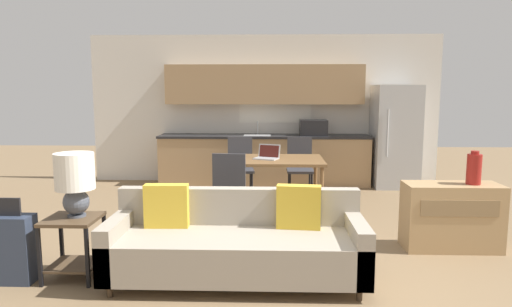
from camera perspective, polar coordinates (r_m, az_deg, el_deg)
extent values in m
plane|color=#7F6647|center=(4.21, 0.05, -15.78)|extent=(20.00, 20.00, 0.00)
cube|color=silver|center=(8.50, 1.07, 5.56)|extent=(6.40, 0.06, 2.70)
cube|color=white|center=(8.45, 2.41, 7.29)|extent=(1.32, 0.01, 1.01)
cube|color=tan|center=(8.25, 1.01, -0.93)|extent=(3.73, 0.62, 0.86)
cube|color=#232326|center=(8.19, 1.02, 2.18)|extent=(3.76, 0.65, 0.04)
cube|color=#B2B5B7|center=(8.14, 0.16, 2.30)|extent=(0.48, 0.36, 0.01)
cylinder|color=#B7BABC|center=(8.30, 0.20, 3.23)|extent=(0.02, 0.02, 0.24)
cube|color=tan|center=(8.29, 1.05, 8.62)|extent=(3.54, 0.34, 0.70)
cube|color=black|center=(8.16, 7.19, 3.23)|extent=(0.48, 0.36, 0.28)
cube|color=#B7BABC|center=(8.39, 16.95, 2.06)|extent=(0.76, 0.75, 1.79)
cylinder|color=silver|center=(7.94, 16.13, 2.43)|extent=(0.02, 0.02, 0.80)
cube|color=brown|center=(6.43, 1.80, -0.83)|extent=(1.49, 0.99, 0.04)
cylinder|color=brown|center=(6.11, -4.66, -4.84)|extent=(0.05, 0.05, 0.70)
cylinder|color=brown|center=(6.11, 8.22, -4.90)|extent=(0.05, 0.05, 0.70)
cylinder|color=brown|center=(6.95, -3.85, -3.27)|extent=(0.05, 0.05, 0.70)
cylinder|color=brown|center=(6.95, 7.45, -3.33)|extent=(0.05, 0.05, 0.70)
cylinder|color=#3D2D1E|center=(4.11, -17.81, -16.04)|extent=(0.05, 0.05, 0.10)
cylinder|color=#3D2D1E|center=(3.96, 12.79, -16.82)|extent=(0.05, 0.05, 0.10)
cylinder|color=#3D2D1E|center=(4.67, -15.12, -12.97)|extent=(0.05, 0.05, 0.10)
cylinder|color=#3D2D1E|center=(4.54, 11.24, -13.48)|extent=(0.05, 0.05, 0.10)
cube|color=gray|center=(4.11, -2.49, -12.33)|extent=(2.25, 0.80, 0.34)
cube|color=gray|center=(4.37, -2.17, -8.72)|extent=(2.25, 0.14, 0.69)
cube|color=gray|center=(4.30, -16.91, -10.79)|extent=(0.14, 0.80, 0.48)
cube|color=gray|center=(4.15, 12.49, -11.32)|extent=(0.14, 0.80, 0.48)
cube|color=gold|center=(4.29, -11.13, -6.44)|extent=(0.40, 0.13, 0.40)
cube|color=gold|center=(4.19, 5.36, -6.67)|extent=(0.41, 0.16, 0.40)
cube|color=brown|center=(4.45, -22.00, -7.62)|extent=(0.46, 0.46, 0.03)
cube|color=brown|center=(4.57, -21.73, -12.74)|extent=(0.41, 0.41, 0.02)
cube|color=black|center=(4.44, -25.44, -11.64)|extent=(0.03, 0.03, 0.53)
cube|color=black|center=(4.27, -20.34, -12.14)|extent=(0.03, 0.03, 0.53)
cube|color=black|center=(4.79, -23.13, -10.08)|extent=(0.03, 0.03, 0.53)
cube|color=black|center=(4.63, -18.37, -10.45)|extent=(0.03, 0.03, 0.53)
cylinder|color=#4C515B|center=(4.46, -21.48, -7.21)|extent=(0.16, 0.16, 0.02)
sphere|color=#4C515B|center=(4.43, -21.56, -5.63)|extent=(0.23, 0.23, 0.23)
cylinder|color=white|center=(4.38, -21.74, -2.07)|extent=(0.35, 0.35, 0.33)
cube|color=tan|center=(5.35, 23.21, -7.25)|extent=(1.00, 0.41, 0.71)
cube|color=olive|center=(5.12, 24.15, -6.30)|extent=(0.80, 0.01, 0.17)
cylinder|color=maroon|center=(5.31, 25.59, -1.79)|extent=(0.15, 0.15, 0.32)
cylinder|color=maroon|center=(5.29, 25.71, 0.10)|extent=(0.08, 0.08, 0.04)
cube|color=#38383D|center=(7.29, -1.94, -2.12)|extent=(0.46, 0.46, 0.04)
cube|color=#38383D|center=(7.44, -2.01, 0.19)|extent=(0.40, 0.07, 0.50)
cylinder|color=black|center=(7.16, -3.23, -4.14)|extent=(0.03, 0.03, 0.41)
cylinder|color=black|center=(7.18, -0.51, -4.10)|extent=(0.03, 0.03, 0.41)
cylinder|color=black|center=(7.49, -3.29, -3.60)|extent=(0.03, 0.03, 0.41)
cylinder|color=black|center=(7.51, -0.69, -3.56)|extent=(0.03, 0.03, 0.41)
cube|color=#38383D|center=(5.71, -3.03, -4.94)|extent=(0.46, 0.46, 0.04)
cube|color=#38383D|center=(5.46, -3.40, -2.62)|extent=(0.40, 0.07, 0.50)
cylinder|color=black|center=(5.90, -1.08, -6.75)|extent=(0.03, 0.03, 0.41)
cylinder|color=black|center=(5.95, -4.35, -6.63)|extent=(0.03, 0.03, 0.41)
cylinder|color=black|center=(5.57, -1.58, -7.62)|extent=(0.03, 0.03, 0.41)
cylinder|color=black|center=(5.63, -5.03, -7.48)|extent=(0.03, 0.03, 0.41)
cube|color=#38383D|center=(7.30, 5.54, -2.14)|extent=(0.42, 0.42, 0.04)
cube|color=#38383D|center=(7.45, 5.46, 0.17)|extent=(0.40, 0.03, 0.50)
cylinder|color=black|center=(7.17, 4.26, -4.13)|extent=(0.03, 0.03, 0.41)
cylinder|color=black|center=(7.19, 6.97, -4.13)|extent=(0.03, 0.03, 0.41)
cylinder|color=black|center=(7.50, 4.13, -3.60)|extent=(0.03, 0.03, 0.41)
cylinder|color=black|center=(7.52, 6.72, -3.59)|extent=(0.03, 0.03, 0.41)
cube|color=#B7BABC|center=(6.38, 1.27, -0.63)|extent=(0.38, 0.32, 0.02)
cube|color=#B7BABC|center=(6.47, 1.67, 0.31)|extent=(0.32, 0.17, 0.20)
cube|color=#4C1914|center=(6.47, 1.64, 0.30)|extent=(0.28, 0.14, 0.17)
cube|color=#2D384C|center=(4.66, -28.54, -10.44)|extent=(0.45, 0.22, 0.61)
cube|color=black|center=(4.56, -28.85, -5.86)|extent=(0.27, 0.02, 0.16)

